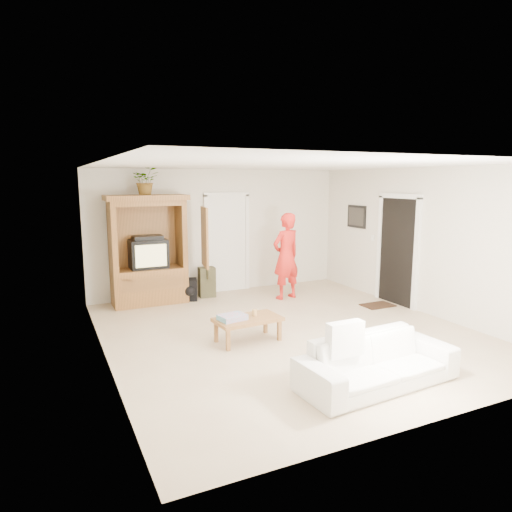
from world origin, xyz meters
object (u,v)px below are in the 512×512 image
at_px(sofa, 377,362).
at_px(coffee_table, 248,321).
at_px(armoire, 150,257).
at_px(man, 286,256).

distance_m(sofa, coffee_table, 2.13).
bearing_deg(armoire, man, -17.57).
xyz_separation_m(man, sofa, (-0.96, -3.94, -0.58)).
xyz_separation_m(armoire, coffee_table, (0.83, -2.77, -0.59)).
bearing_deg(coffee_table, man, 44.51).
bearing_deg(man, sofa, 64.64).
height_order(man, coffee_table, man).
relative_size(armoire, man, 1.21).
bearing_deg(man, armoire, -29.26).
distance_m(armoire, man, 2.68).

